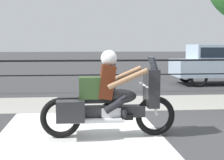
# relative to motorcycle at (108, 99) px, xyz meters

# --- Properties ---
(ground_plane) EXTENTS (120.00, 120.00, 0.00)m
(ground_plane) POSITION_rel_motorcycle_xyz_m (0.71, 0.02, -0.68)
(ground_plane) COLOR #38383A
(sidewalk_band) EXTENTS (44.00, 2.40, 0.01)m
(sidewalk_band) POSITION_rel_motorcycle_xyz_m (0.71, 3.42, -0.68)
(sidewalk_band) COLOR #99968E
(sidewalk_band) RESTS_ON ground
(crosswalk_band) EXTENTS (2.99, 6.00, 0.01)m
(crosswalk_band) POSITION_rel_motorcycle_xyz_m (-0.50, -0.18, -0.68)
(crosswalk_band) COLOR silver
(crosswalk_band) RESTS_ON ground
(fence_railing) EXTENTS (36.00, 0.05, 1.13)m
(fence_railing) POSITION_rel_motorcycle_xyz_m (0.71, 5.36, 0.21)
(fence_railing) COLOR black
(fence_railing) RESTS_ON ground
(motorcycle) EXTENTS (2.43, 0.76, 1.56)m
(motorcycle) POSITION_rel_motorcycle_xyz_m (0.00, 0.00, 0.00)
(motorcycle) COLOR black
(motorcycle) RESTS_ON ground
(parked_car) EXTENTS (3.97, 1.75, 1.62)m
(parked_car) POSITION_rel_motorcycle_xyz_m (5.24, 7.42, 0.24)
(parked_car) COLOR #9EB2C6
(parked_car) RESTS_ON ground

